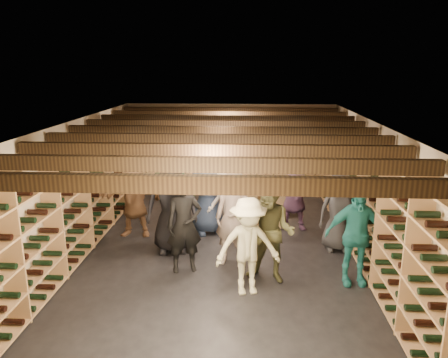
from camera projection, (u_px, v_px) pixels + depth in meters
The scene contains 22 objects.
ground at pixel (221, 251), 8.20m from camera, with size 8.00×8.00×0.00m, color black.
walls at pixel (221, 190), 7.90m from camera, with size 5.52×8.02×2.40m.
ceiling at pixel (221, 124), 7.59m from camera, with size 5.50×8.00×0.01m, color beige.
ceiling_joists at pixel (221, 132), 7.63m from camera, with size 5.40×7.12×0.18m.
wine_rack_left at pixel (82, 194), 8.07m from camera, with size 0.32×7.50×2.15m.
wine_rack_right at pixel (364, 199), 7.79m from camera, with size 0.32×7.50×2.15m.
wine_rack_back at pixel (230, 155), 11.63m from camera, with size 4.70×0.30×2.15m.
crate_stack_left at pixel (250, 203), 9.92m from camera, with size 0.59×0.49×0.68m.
crate_stack_right at pixel (274, 204), 10.13m from camera, with size 0.53×0.38×0.51m.
crate_loose at pixel (268, 223), 9.38m from camera, with size 0.50×0.33×0.17m, color #A28155.
person_0 at pixel (172, 202), 8.01m from camera, with size 0.93×0.61×1.90m, color black.
person_1 at pixel (184, 225), 7.24m from camera, with size 0.59×0.39×1.63m, color black.
person_2 at pixel (270, 232), 6.89m from camera, with size 0.80×0.63×1.65m, color brown.
person_3 at pixel (248, 246), 6.52m from camera, with size 0.98×0.56×1.52m, color #BFBB90.
person_4 at pixel (355, 235), 6.81m from camera, with size 0.95×0.40×1.62m, color #227C79.
person_5 at pixel (134, 197), 8.80m from camera, with size 1.48×0.47×1.60m, color brown.
person_6 at pixel (208, 188), 8.91m from camera, with size 0.92×0.60×1.89m, color #1F2B42.
person_7 at pixel (233, 218), 7.48m from camera, with size 0.62×0.41×1.71m, color gray.
person_9 at pixel (230, 203), 8.65m from camera, with size 0.96×0.55×1.48m, color #B9B0A9.
person_10 at pixel (170, 193), 8.79m from camera, with size 1.04×0.43×1.78m, color #244C2C.
person_11 at pixel (295, 194), 9.18m from camera, with size 1.42×0.45×1.53m, color slate.
person_12 at pixel (339, 212), 8.10m from camera, with size 0.73×0.48×1.49m, color #303135.
Camera 1 is at (0.50, -7.58, 3.39)m, focal length 35.00 mm.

